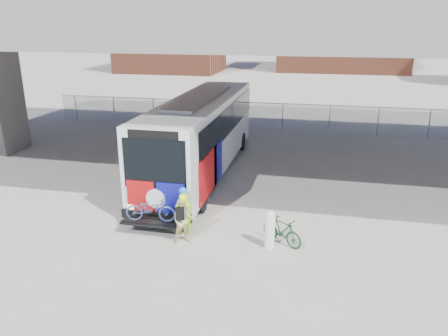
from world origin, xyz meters
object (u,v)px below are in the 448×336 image
(bollard, at_px, (270,228))
(bus, at_px, (201,130))
(cyclist_hivis, at_px, (184,212))
(cyclist_tan, at_px, (184,220))
(bike_parked, at_px, (282,231))

(bollard, bearing_deg, bus, 121.29)
(bollard, relative_size, cyclist_hivis, 0.75)
(cyclist_hivis, distance_m, cyclist_tan, 0.63)
(cyclist_tan, height_order, bike_parked, cyclist_tan)
(bus, xyz_separation_m, bollard, (4.04, -6.64, -1.43))
(cyclist_hivis, relative_size, cyclist_tan, 0.99)
(cyclist_tan, bearing_deg, bike_parked, -12.01)
(bus, xyz_separation_m, bike_parked, (4.40, -6.33, -1.64))
(bus, distance_m, cyclist_hivis, 6.55)
(bus, distance_m, bike_parked, 7.88)
(bus, relative_size, bollard, 10.16)
(cyclist_hivis, distance_m, bike_parked, 3.34)
(bike_parked, bearing_deg, cyclist_hivis, 123.59)
(cyclist_tan, bearing_deg, cyclist_hivis, 84.55)
(bus, height_order, bollard, bus)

